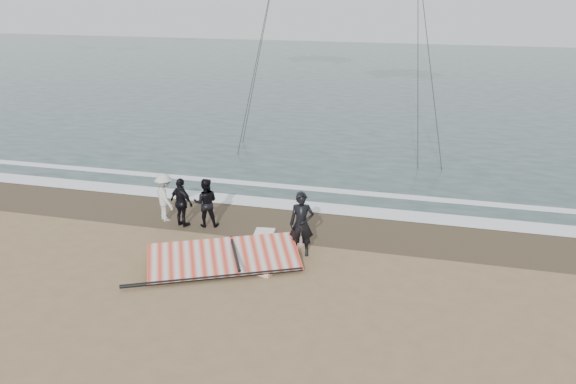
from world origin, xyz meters
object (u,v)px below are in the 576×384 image
object	(u,v)px
man_main	(302,224)
board_cream	(260,244)
board_white	(278,254)
sail_rig	(224,258)

from	to	relation	value
man_main	board_cream	size ratio (longest dim) A/B	0.84
man_main	board_white	size ratio (longest dim) A/B	0.74
man_main	sail_rig	bearing A→B (deg)	-159.33
board_white	board_cream	size ratio (longest dim) A/B	1.14
man_main	board_cream	xyz separation A→B (m)	(-1.26, 0.21, -0.86)
board_white	sail_rig	xyz separation A→B (m)	(-1.26, -0.83, 0.15)
man_main	board_white	distance (m)	1.07
man_main	board_cream	distance (m)	1.54
board_cream	sail_rig	distance (m)	1.43
board_white	board_cream	world-z (taller)	board_white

